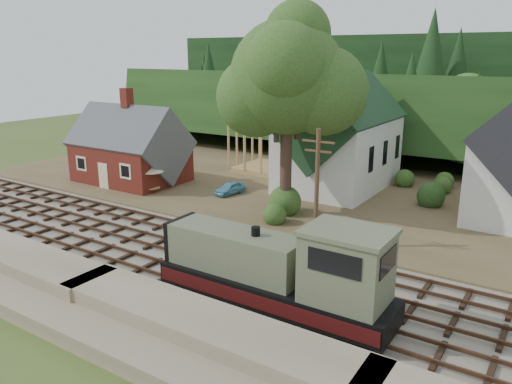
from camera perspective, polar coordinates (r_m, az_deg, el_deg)
The scene contains 16 objects.
ground at distance 32.77m, azimuth -8.58°, elevation -6.95°, with size 140.00×140.00×0.00m, color #384C1E.
embankment at distance 27.66m, azimuth -20.55°, elevation -12.28°, with size 64.00×5.00×1.60m, color #7F7259.
railroad_bed at distance 32.74m, azimuth -8.58°, elevation -6.82°, with size 64.00×11.00×0.16m, color #726B5B.
village_flat at distance 46.92m, azimuth 6.08°, elevation 0.29°, with size 64.00×26.00×0.30m, color brown.
hillside at distance 68.71m, azimuth 15.29°, elevation 4.59°, with size 70.00×28.00×8.00m, color #1E3F19.
ridge at distance 83.90m, azimuth 18.74°, elevation 6.23°, with size 80.00×20.00×12.00m, color black.
depot at distance 50.27m, azimuth -14.16°, elevation 4.52°, with size 10.80×7.41×9.00m.
church at distance 46.52m, azimuth 9.41°, elevation 6.38°, with size 8.40×15.17×13.00m.
timber_frame at distance 52.48m, azimuth 2.33°, elevation 5.49°, with size 8.20×6.20×6.99m.
lattice_tower at distance 56.96m, azimuth 5.58°, elevation 13.08°, with size 3.20×3.20×12.12m.
big_tree at distance 37.33m, azimuth 3.87°, elevation 12.11°, with size 10.90×8.40×14.70m.
telegraph_pole_near at distance 31.78m, azimuth 6.96°, elevation 0.49°, with size 2.20×0.28×8.00m.
locomotive at distance 24.67m, azimuth 2.88°, elevation -9.15°, with size 12.16×3.04×4.86m.
car_blue at distance 44.56m, azimuth -2.96°, elevation 0.46°, with size 1.28×3.19×1.09m, color #5BA5C4.
car_green at distance 58.44m, azimuth -18.67°, elevation 3.38°, with size 1.31×3.76×1.24m, color gray.
patio_set at distance 45.64m, azimuth -11.85°, elevation 2.44°, with size 2.16×2.16×2.40m.
Camera 1 is at (20.39, -22.42, 12.47)m, focal length 35.00 mm.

